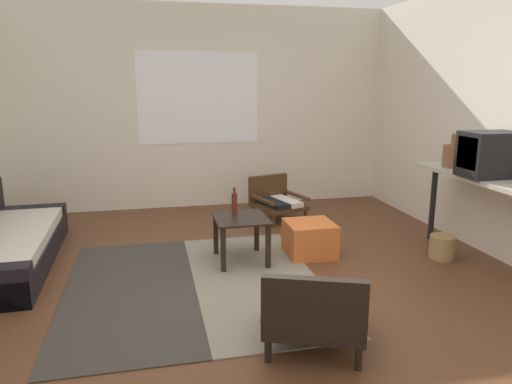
{
  "coord_description": "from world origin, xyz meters",
  "views": [
    {
      "loc": [
        -0.68,
        -3.54,
        1.69
      ],
      "look_at": [
        0.27,
        0.66,
        0.7
      ],
      "focal_mm": 33.56,
      "sensor_mm": 36.0,
      "label": 1
    }
  ],
  "objects_px": {
    "glass_bottle": "(234,202)",
    "couch": "(0,245)",
    "console_shelf": "(482,185)",
    "clay_vase": "(455,155)",
    "crt_television": "(490,154)",
    "wicker_basket": "(442,247)",
    "armchair_striped_foreground": "(315,312)",
    "ottoman_orange": "(310,239)",
    "armchair_by_window": "(276,199)",
    "coffee_table": "(241,227)"
  },
  "relations": [
    {
      "from": "couch",
      "to": "crt_television",
      "type": "distance_m",
      "value": 4.57
    },
    {
      "from": "crt_television",
      "to": "clay_vase",
      "type": "bearing_deg",
      "value": 89.65
    },
    {
      "from": "couch",
      "to": "armchair_striped_foreground",
      "type": "height_order",
      "value": "couch"
    },
    {
      "from": "coffee_table",
      "to": "glass_bottle",
      "type": "bearing_deg",
      "value": 101.18
    },
    {
      "from": "console_shelf",
      "to": "wicker_basket",
      "type": "xyz_separation_m",
      "value": [
        -0.23,
        0.19,
        -0.65
      ]
    },
    {
      "from": "armchair_by_window",
      "to": "crt_television",
      "type": "relative_size",
      "value": 1.49
    },
    {
      "from": "clay_vase",
      "to": "glass_bottle",
      "type": "relative_size",
      "value": 1.29
    },
    {
      "from": "clay_vase",
      "to": "console_shelf",
      "type": "bearing_deg",
      "value": -90.0
    },
    {
      "from": "coffee_table",
      "to": "clay_vase",
      "type": "xyz_separation_m",
      "value": [
        2.17,
        -0.1,
        0.63
      ]
    },
    {
      "from": "crt_television",
      "to": "clay_vase",
      "type": "height_order",
      "value": "crt_television"
    },
    {
      "from": "armchair_by_window",
      "to": "armchair_striped_foreground",
      "type": "height_order",
      "value": "armchair_striped_foreground"
    },
    {
      "from": "ottoman_orange",
      "to": "console_shelf",
      "type": "height_order",
      "value": "console_shelf"
    },
    {
      "from": "couch",
      "to": "glass_bottle",
      "type": "distance_m",
      "value": 2.23
    },
    {
      "from": "ottoman_orange",
      "to": "wicker_basket",
      "type": "distance_m",
      "value": 1.3
    },
    {
      "from": "armchair_striped_foreground",
      "to": "coffee_table",
      "type": "bearing_deg",
      "value": 95.64
    },
    {
      "from": "coffee_table",
      "to": "clay_vase",
      "type": "height_order",
      "value": "clay_vase"
    },
    {
      "from": "coffee_table",
      "to": "armchair_striped_foreground",
      "type": "distance_m",
      "value": 1.66
    },
    {
      "from": "couch",
      "to": "crt_television",
      "type": "height_order",
      "value": "crt_television"
    },
    {
      "from": "console_shelf",
      "to": "crt_television",
      "type": "relative_size",
      "value": 3.29
    },
    {
      "from": "couch",
      "to": "armchair_by_window",
      "type": "relative_size",
      "value": 2.87
    },
    {
      "from": "ottoman_orange",
      "to": "wicker_basket",
      "type": "bearing_deg",
      "value": -17.22
    },
    {
      "from": "clay_vase",
      "to": "wicker_basket",
      "type": "relative_size",
      "value": 1.37
    },
    {
      "from": "crt_television",
      "to": "clay_vase",
      "type": "relative_size",
      "value": 1.46
    },
    {
      "from": "couch",
      "to": "glass_bottle",
      "type": "relative_size",
      "value": 8.03
    },
    {
      "from": "glass_bottle",
      "to": "couch",
      "type": "bearing_deg",
      "value": 174.52
    },
    {
      "from": "console_shelf",
      "to": "glass_bottle",
      "type": "distance_m",
      "value": 2.32
    },
    {
      "from": "couch",
      "to": "ottoman_orange",
      "type": "bearing_deg",
      "value": -6.69
    },
    {
      "from": "armchair_striped_foreground",
      "to": "wicker_basket",
      "type": "distance_m",
      "value": 2.2
    },
    {
      "from": "ottoman_orange",
      "to": "wicker_basket",
      "type": "height_order",
      "value": "ottoman_orange"
    },
    {
      "from": "ottoman_orange",
      "to": "clay_vase",
      "type": "height_order",
      "value": "clay_vase"
    },
    {
      "from": "armchair_by_window",
      "to": "console_shelf",
      "type": "bearing_deg",
      "value": -53.41
    },
    {
      "from": "couch",
      "to": "ottoman_orange",
      "type": "relative_size",
      "value": 4.51
    },
    {
      "from": "armchair_striped_foreground",
      "to": "wicker_basket",
      "type": "height_order",
      "value": "armchair_striped_foreground"
    },
    {
      "from": "console_shelf",
      "to": "couch",
      "type": "bearing_deg",
      "value": 168.19
    },
    {
      "from": "crt_television",
      "to": "wicker_basket",
      "type": "height_order",
      "value": "crt_television"
    },
    {
      "from": "armchair_by_window",
      "to": "glass_bottle",
      "type": "bearing_deg",
      "value": -121.22
    },
    {
      "from": "armchair_by_window",
      "to": "wicker_basket",
      "type": "relative_size",
      "value": 2.97
    },
    {
      "from": "couch",
      "to": "console_shelf",
      "type": "bearing_deg",
      "value": -11.81
    },
    {
      "from": "armchair_by_window",
      "to": "armchair_striped_foreground",
      "type": "relative_size",
      "value": 0.89
    },
    {
      "from": "armchair_by_window",
      "to": "couch",
      "type": "bearing_deg",
      "value": -160.69
    },
    {
      "from": "armchair_striped_foreground",
      "to": "glass_bottle",
      "type": "relative_size",
      "value": 3.14
    },
    {
      "from": "armchair_by_window",
      "to": "ottoman_orange",
      "type": "xyz_separation_m",
      "value": [
        -0.02,
        -1.37,
        -0.08
      ]
    },
    {
      "from": "clay_vase",
      "to": "couch",
      "type": "bearing_deg",
      "value": 173.91
    },
    {
      "from": "ottoman_orange",
      "to": "console_shelf",
      "type": "xyz_separation_m",
      "value": [
        1.46,
        -0.57,
        0.6
      ]
    },
    {
      "from": "coffee_table",
      "to": "armchair_striped_foreground",
      "type": "bearing_deg",
      "value": -84.36
    },
    {
      "from": "clay_vase",
      "to": "armchair_striped_foreground",
      "type": "bearing_deg",
      "value": -142.37
    },
    {
      "from": "armchair_striped_foreground",
      "to": "console_shelf",
      "type": "relative_size",
      "value": 0.51
    },
    {
      "from": "console_shelf",
      "to": "clay_vase",
      "type": "xyz_separation_m",
      "value": [
        -0.0,
        0.45,
        0.22
      ]
    },
    {
      "from": "console_shelf",
      "to": "crt_television",
      "type": "bearing_deg",
      "value": -92.82
    },
    {
      "from": "armchair_by_window",
      "to": "wicker_basket",
      "type": "distance_m",
      "value": 2.14
    }
  ]
}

